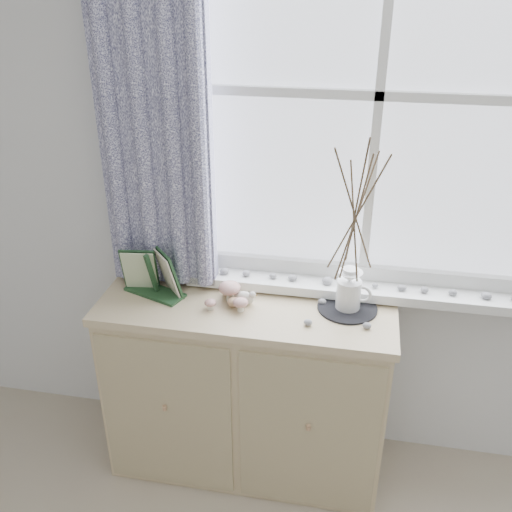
% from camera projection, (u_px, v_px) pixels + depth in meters
% --- Properties ---
extents(sideboard, '(1.20, 0.45, 0.85)m').
position_uv_depth(sideboard, '(247.00, 388.00, 2.48)').
color(sideboard, '#CDB08F').
rests_on(sideboard, ground).
extents(botanical_book, '(0.32, 0.22, 0.21)m').
position_uv_depth(botanical_book, '(151.00, 275.00, 2.30)').
color(botanical_book, '#1E3F22').
rests_on(botanical_book, sideboard).
extents(toadstool_cluster, '(0.17, 0.15, 0.08)m').
position_uv_depth(toadstool_cluster, '(230.00, 293.00, 2.27)').
color(toadstool_cluster, beige).
rests_on(toadstool_cluster, sideboard).
extents(wooden_eggs, '(0.09, 0.11, 0.06)m').
position_uv_depth(wooden_eggs, '(231.00, 297.00, 2.30)').
color(wooden_eggs, tan).
rests_on(wooden_eggs, sideboard).
extents(songbird_figurine, '(0.12, 0.06, 0.06)m').
position_uv_depth(songbird_figurine, '(244.00, 297.00, 2.29)').
color(songbird_figurine, beige).
rests_on(songbird_figurine, sideboard).
extents(crocheted_doily, '(0.24, 0.24, 0.01)m').
position_uv_depth(crocheted_doily, '(347.00, 308.00, 2.26)').
color(crocheted_doily, black).
rests_on(crocheted_doily, sideboard).
extents(twig_pitcher, '(0.29, 0.29, 0.73)m').
position_uv_depth(twig_pitcher, '(356.00, 211.00, 2.07)').
color(twig_pitcher, white).
rests_on(twig_pitcher, crocheted_doily).
extents(sideboard_pebbles, '(0.25, 0.19, 0.02)m').
position_uv_depth(sideboard_pebbles, '(332.00, 316.00, 2.19)').
color(sideboard_pebbles, '#949396').
rests_on(sideboard_pebbles, sideboard).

